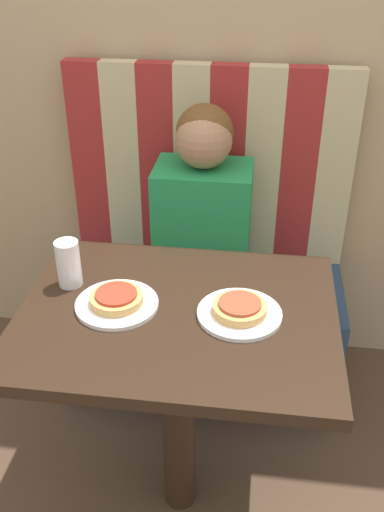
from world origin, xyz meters
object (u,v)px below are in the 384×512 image
(plate_left, at_px, (117,304))
(pizza_right, at_px, (240,307))
(person, at_px, (203,202))
(pizza_left, at_px, (117,298))
(plate_right, at_px, (239,314))
(drinking_cup, at_px, (69,263))

(plate_left, relative_size, pizza_right, 1.57)
(person, bearing_deg, pizza_left, -105.49)
(plate_left, bearing_deg, plate_right, 0.00)
(plate_left, distance_m, pizza_left, 0.02)
(plate_right, height_order, pizza_right, pizza_right)
(pizza_left, bearing_deg, plate_left, 0.00)
(person, relative_size, pizza_left, 4.66)
(drinking_cup, bearing_deg, pizza_right, -10.08)
(pizza_left, bearing_deg, plate_right, 0.00)
(plate_left, xyz_separation_m, plate_right, (0.32, 0.00, 0.00))
(plate_left, bearing_deg, pizza_left, 0.00)
(pizza_left, height_order, pizza_right, same)
(plate_right, xyz_separation_m, drinking_cup, (-0.47, 0.08, 0.06))
(plate_right, height_order, drinking_cup, drinking_cup)
(person, xyz_separation_m, pizza_left, (-0.16, -0.57, -0.01))
(pizza_left, xyz_separation_m, drinking_cup, (-0.15, 0.08, 0.04))
(person, height_order, plate_right, person)
(pizza_left, xyz_separation_m, pizza_right, (0.32, 0.00, 0.00))
(person, height_order, pizza_right, person)
(person, distance_m, plate_left, 0.60)
(person, bearing_deg, pizza_right, -74.51)
(person, distance_m, plate_right, 0.60)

